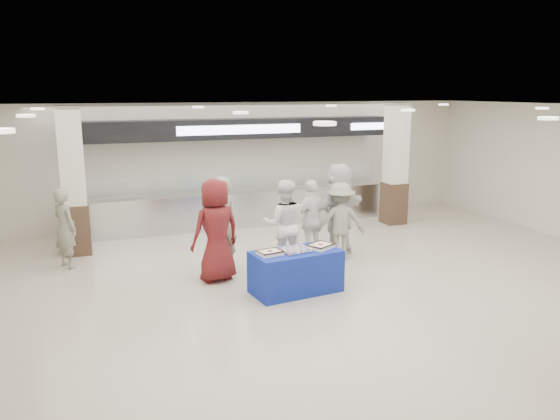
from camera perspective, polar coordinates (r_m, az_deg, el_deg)
name	(u,v)px	position (r m, az deg, el deg)	size (l,w,h in m)	color
ground	(326,295)	(9.68, 4.80, -8.87)	(14.00, 14.00, 0.00)	beige
serving_line	(238,182)	(14.28, -4.45, 2.89)	(8.70, 0.85, 2.80)	silver
column_left	(73,185)	(12.48, -20.79, 2.48)	(0.55, 0.55, 3.20)	#3A271A
column_right	(395,167)	(14.79, 11.96, 4.45)	(0.55, 0.55, 3.20)	#3A271A
display_table	(296,272)	(9.69, 1.66, -6.44)	(1.55, 0.78, 0.75)	#162D99
sheet_cake_left	(270,252)	(9.36, -1.06, -4.44)	(0.44, 0.36, 0.09)	white
sheet_cake_right	(321,246)	(9.77, 4.27, -3.74)	(0.53, 0.49, 0.09)	white
cupcake_tray	(295,250)	(9.54, 1.61, -4.18)	(0.47, 0.38, 0.07)	#A2A2A7
civilian_maroon	(216,230)	(10.18, -6.72, -2.11)	(0.95, 0.62, 1.94)	maroon
soldier_a	(221,224)	(10.78, -6.13, -1.44)	(0.69, 0.45, 1.88)	gray
chef_tall	(284,224)	(10.83, 0.44, -1.52)	(0.87, 0.68, 1.80)	white
chef_short	(312,220)	(11.42, 3.36, -1.05)	(1.00, 0.42, 1.71)	white
soldier_b	(340,221)	(11.52, 6.30, -1.16)	(1.06, 0.61, 1.64)	gray
civilian_white	(338,209)	(11.78, 6.12, 0.06)	(1.86, 0.59, 2.01)	silver
soldier_bg	(65,228)	(11.72, -21.53, -1.78)	(0.59, 0.39, 1.62)	gray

